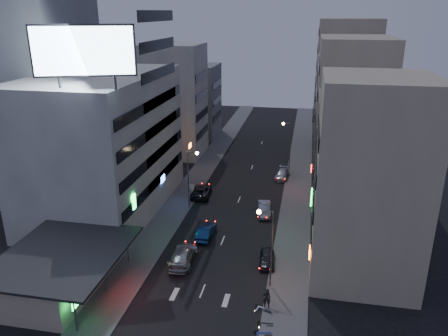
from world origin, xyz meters
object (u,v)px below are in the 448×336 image
(scooter_silver_b, at_px, (273,304))
(person, at_px, (267,298))
(parked_car_left, at_px, (201,191))
(road_car_blue, at_px, (206,232))
(scooter_blue, at_px, (272,326))
(scooter_black_b, at_px, (273,318))
(parked_car_right_near, at_px, (267,258))
(parked_car_right_mid, at_px, (264,209))
(parked_car_right_far, at_px, (282,174))
(road_car_silver, at_px, (183,255))

(scooter_silver_b, bearing_deg, person, 76.39)
(parked_car_left, xyz_separation_m, road_car_blue, (3.50, -11.92, -0.00))
(scooter_blue, relative_size, scooter_black_b, 1.09)
(parked_car_right_near, height_order, road_car_blue, road_car_blue)
(parked_car_right_mid, height_order, road_car_blue, road_car_blue)
(parked_car_right_far, bearing_deg, parked_car_right_near, -84.49)
(parked_car_right_mid, distance_m, road_car_blue, 9.77)
(parked_car_right_mid, bearing_deg, parked_car_right_near, -90.13)
(parked_car_left, relative_size, scooter_blue, 2.95)
(parked_car_right_near, xyz_separation_m, scooter_silver_b, (1.26, -7.65, 0.06))
(road_car_blue, height_order, road_car_silver, road_car_silver)
(scooter_black_b, bearing_deg, parked_car_right_far, -1.45)
(road_car_blue, xyz_separation_m, road_car_silver, (-1.14, -5.79, 0.08))
(parked_car_right_mid, distance_m, parked_car_right_far, 13.74)
(parked_car_left, bearing_deg, scooter_black_b, 111.74)
(parked_car_right_mid, xyz_separation_m, person, (2.27, -19.33, 0.34))
(parked_car_right_far, distance_m, scooter_black_b, 35.10)
(road_car_silver, distance_m, scooter_blue, 13.75)
(parked_car_right_near, height_order, scooter_silver_b, parked_car_right_near)
(parked_car_right_mid, relative_size, parked_car_left, 0.84)
(road_car_silver, height_order, scooter_silver_b, road_car_silver)
(parked_car_right_far, bearing_deg, parked_car_left, -134.57)
(parked_car_right_far, xyz_separation_m, scooter_silver_b, (1.45, -33.29, 0.05))
(parked_car_right_near, distance_m, scooter_blue, 10.64)
(road_car_blue, relative_size, scooter_black_b, 2.71)
(road_car_blue, bearing_deg, parked_car_left, -72.27)
(road_car_silver, relative_size, scooter_black_b, 3.38)
(scooter_silver_b, bearing_deg, road_car_silver, 71.84)
(person, distance_m, scooter_blue, 3.29)
(parked_car_left, relative_size, scooter_silver_b, 2.75)
(parked_car_right_far, height_order, person, person)
(parked_car_right_far, distance_m, scooter_blue, 36.21)
(parked_car_left, bearing_deg, scooter_blue, 110.70)
(road_car_blue, distance_m, scooter_silver_b, 14.99)
(person, height_order, scooter_blue, person)
(road_car_silver, bearing_deg, parked_car_left, -85.02)
(road_car_blue, xyz_separation_m, scooter_blue, (9.15, -14.90, -0.07))
(parked_car_left, bearing_deg, scooter_silver_b, 112.96)
(parked_car_left, height_order, road_car_blue, parked_car_left)
(parked_car_right_mid, distance_m, scooter_silver_b, 19.82)
(parked_car_right_mid, bearing_deg, road_car_silver, -126.11)
(parked_car_right_near, xyz_separation_m, parked_car_right_mid, (-1.57, 11.97, 0.09))
(road_car_silver, relative_size, person, 2.96)
(road_car_silver, bearing_deg, scooter_black_b, 139.66)
(parked_car_right_near, height_order, scooter_black_b, parked_car_right_near)
(person, bearing_deg, road_car_blue, -66.01)
(parked_car_right_near, bearing_deg, parked_car_left, 119.86)
(parked_car_left, height_order, scooter_silver_b, parked_car_left)
(person, bearing_deg, scooter_blue, 91.62)
(parked_car_right_near, bearing_deg, parked_car_right_far, 85.77)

